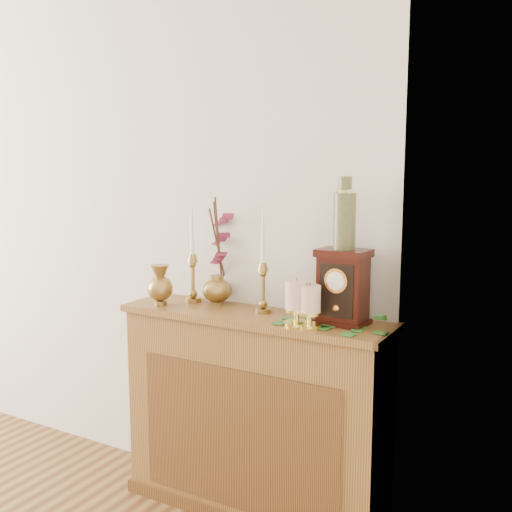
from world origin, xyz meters
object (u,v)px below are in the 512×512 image
Objects in this scene: candlestick_center at (263,279)px; ceramic_vase at (345,217)px; candlestick_left at (193,270)px; ginger_jar at (221,255)px; bud_vase at (160,286)px; mantel_clock at (343,288)px.

ceramic_vase is at bearing -1.51° from candlestick_center.
candlestick_left is 0.15m from ginger_jar.
ceramic_vase is at bearing 7.17° from bud_vase.
mantel_clock is (0.77, -0.03, -0.00)m from candlestick_left.
ginger_jar reaches higher than candlestick_left.
bud_vase is 0.65× the size of ceramic_vase.
candlestick_center is 0.38m from mantel_clock.
mantel_clock is at bearing -8.15° from ginger_jar.
candlestick_left reaches higher than mantel_clock.
mantel_clock is 0.29m from ceramic_vase.
ceramic_vase reaches higher than candlestick_center.
ceramic_vase reaches higher than ginger_jar.
candlestick_center is 2.40× the size of bud_vase.
bud_vase is 0.31m from ginger_jar.
ginger_jar is at bearing 43.72° from bud_vase.
ginger_jar is at bearing 172.10° from ceramic_vase.
ceramic_vase is (0.85, 0.11, 0.34)m from bud_vase.
mantel_clock is (0.38, -0.01, 0.00)m from candlestick_center.
mantel_clock is at bearing 6.99° from bud_vase.
bud_vase is 0.86m from mantel_clock.
ceramic_vase is at bearing -2.02° from candlestick_left.
ginger_jar is at bearing 163.54° from candlestick_center.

